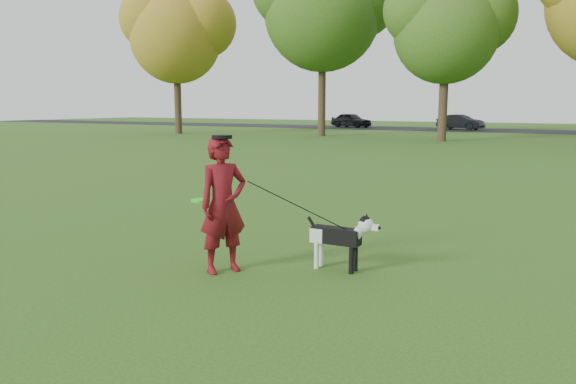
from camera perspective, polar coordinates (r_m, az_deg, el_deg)
The scene contains 7 objects.
ground at distance 6.97m, azimuth -1.06°, elevation -7.96°, with size 120.00×120.00×0.00m, color #285116.
road at distance 45.97m, azimuth 24.39°, elevation 5.62°, with size 120.00×7.00×0.02m, color black.
man at distance 6.78m, azimuth -6.60°, elevation -1.31°, with size 0.60×0.40×1.65m, color #600D14.
dog at distance 6.88m, azimuth 5.47°, elevation -4.36°, with size 0.97×0.19×0.73m.
car_left at distance 49.43m, azimuth 6.43°, elevation 7.27°, with size 1.48×3.68×1.25m, color black.
car_mid at distance 46.75m, azimuth 17.11°, elevation 6.80°, with size 1.26×3.61×1.19m, color black.
man_held_items at distance 6.61m, azimuth 1.28°, elevation -1.55°, with size 1.80×0.88×1.17m.
Camera 1 is at (3.28, -5.81, 2.02)m, focal length 35.00 mm.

